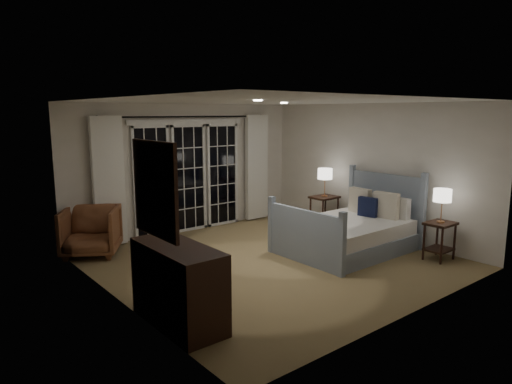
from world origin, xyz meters
TOP-DOWN VIEW (x-y plane):
  - floor at (0.00, 0.00)m, footprint 5.00×5.00m
  - ceiling at (0.00, 0.00)m, footprint 5.00×5.00m
  - wall_left at (-2.50, 0.00)m, footprint 0.02×5.00m
  - wall_right at (2.50, 0.00)m, footprint 0.02×5.00m
  - wall_back at (0.00, 2.50)m, footprint 5.00×0.02m
  - wall_front at (0.00, -2.50)m, footprint 5.00×0.02m
  - french_doors at (0.00, 2.46)m, footprint 2.50×0.04m
  - curtain_rod at (0.00, 2.40)m, footprint 3.50×0.03m
  - curtain_left at (-1.65, 2.38)m, footprint 0.55×0.10m
  - curtain_right at (1.65, 2.38)m, footprint 0.55×0.10m
  - downlight_a at (0.80, 0.60)m, footprint 0.12×0.12m
  - downlight_b at (-0.60, -0.40)m, footprint 0.12×0.12m
  - bed at (1.42, -0.42)m, footprint 2.13×1.52m
  - nightstand_left at (2.13, -1.65)m, footprint 0.47×0.38m
  - nightstand_right at (2.13, 0.82)m, footprint 0.52×0.42m
  - lamp_left at (2.13, -1.65)m, footprint 0.28×0.28m
  - lamp_right at (2.13, 0.82)m, footprint 0.29×0.29m
  - armchair at (-2.10, 2.10)m, footprint 1.20×1.21m
  - dresser at (-2.23, -1.00)m, footprint 0.54×1.27m
  - mirror at (-2.47, -1.00)m, footprint 0.05×0.85m

SIDE VIEW (x-z plane):
  - floor at x=0.00m, z-range 0.00..0.00m
  - bed at x=1.42m, z-range -0.30..0.94m
  - nightstand_left at x=2.13m, z-range 0.10..0.71m
  - armchair at x=-2.10m, z-range 0.00..0.80m
  - nightstand_right at x=2.13m, z-range 0.11..0.79m
  - dresser at x=-2.23m, z-range 0.00..0.90m
  - lamp_left at x=2.13m, z-range 0.77..1.31m
  - french_doors at x=0.00m, z-range -0.01..2.19m
  - lamp_right at x=2.13m, z-range 0.84..1.40m
  - curtain_left at x=-1.65m, z-range 0.02..2.27m
  - curtain_right at x=1.65m, z-range 0.02..2.27m
  - wall_left at x=-2.50m, z-range 0.00..2.50m
  - wall_right at x=2.50m, z-range 0.00..2.50m
  - wall_back at x=0.00m, z-range 0.00..2.50m
  - wall_front at x=0.00m, z-range 0.00..2.50m
  - mirror at x=-2.47m, z-range 1.05..2.05m
  - curtain_rod at x=0.00m, z-range 2.23..2.27m
  - downlight_a at x=0.80m, z-range 2.48..2.50m
  - downlight_b at x=-0.60m, z-range 2.48..2.50m
  - ceiling at x=0.00m, z-range 2.50..2.50m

